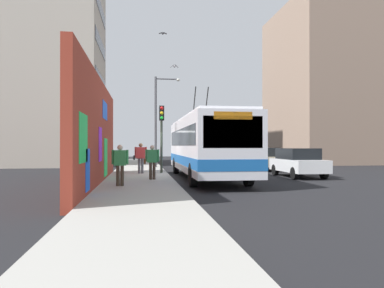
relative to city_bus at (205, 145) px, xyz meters
name	(u,v)px	position (x,y,z in m)	size (l,w,h in m)	color
ground_plane	(169,177)	(1.42, 1.80, -1.78)	(80.00, 80.00, 0.00)	black
sidewalk_slab	(139,176)	(1.42, 3.40, -1.70)	(48.00, 3.20, 0.15)	#9E9B93
graffiti_wall	(98,133)	(-2.76, 5.15, 0.48)	(13.65, 0.32, 4.53)	maroon
building_far_left	(54,44)	(15.35, 11.00, 8.97)	(9.65, 8.18, 21.50)	#B2A899
building_far_right	(322,86)	(17.14, -15.20, 6.12)	(12.42, 8.67, 15.79)	gray
city_bus	(205,145)	(0.00, 0.00, 0.00)	(11.75, 2.65, 4.97)	silver
parked_car_white	(298,162)	(0.37, -5.20, -0.95)	(4.16, 1.81, 1.58)	white
parked_car_champagne	(263,158)	(6.32, -5.20, -0.94)	(4.67, 1.83, 1.58)	#C6B793
parked_car_black	(243,156)	(11.56, -5.20, -0.94)	(4.32, 1.80, 1.58)	black
pedestrian_near_wall	(120,162)	(-4.29, 4.13, -0.69)	(0.22, 0.65, 1.61)	#3F3326
pedestrian_midblock	(141,156)	(2.28, 3.34, -0.62)	(0.23, 0.76, 1.72)	#595960
pedestrian_at_curb	(152,160)	(-1.66, 2.81, -0.70)	(0.22, 0.73, 1.60)	#3F3326
traffic_light	(162,127)	(2.30, 2.15, 0.99)	(0.49, 0.28, 3.88)	#2D382D
street_lamp	(158,115)	(8.52, 2.03, 2.21)	(0.44, 1.91, 6.67)	#4C4C51
flying_pigeons	(168,49)	(5.38, 1.54, 6.30)	(2.89, 1.10, 2.96)	#47474C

